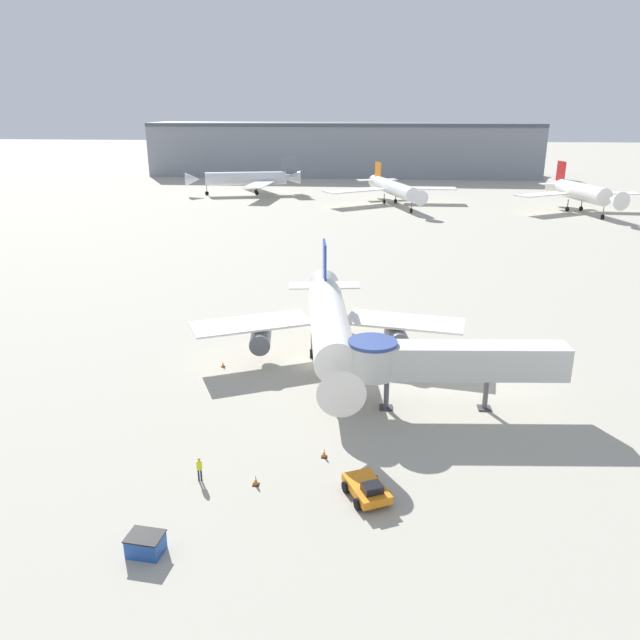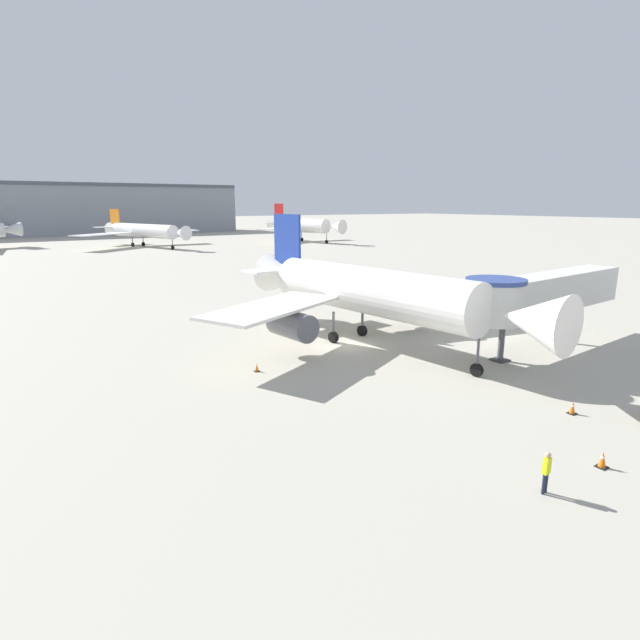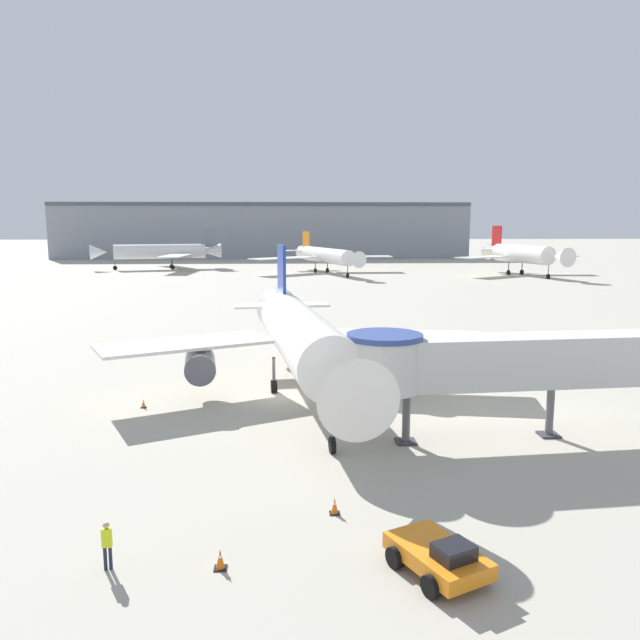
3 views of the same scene
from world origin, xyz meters
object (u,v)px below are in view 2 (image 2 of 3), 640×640
Objects in this scene: main_airplane at (365,292)px; traffic_cone_apron_front at (603,460)px; traffic_cone_near_nose at (573,408)px; background_jet_orange_tail at (142,231)px; jet_bridge at (538,294)px; ground_crew_marshaller at (546,470)px; traffic_cone_port_wing at (257,367)px; background_jet_red_tail at (302,225)px.

traffic_cone_apron_front is at bearing -106.56° from main_airplane.
traffic_cone_apron_front is at bearing -137.46° from traffic_cone_near_nose.
main_airplane is at bearing -112.96° from background_jet_orange_tail.
jet_bridge is 10.30× the size of ground_crew_marshaller.
main_airplane is at bearing 8.84° from traffic_cone_port_wing.
main_airplane is at bearing 93.39° from traffic_cone_near_nose.
jet_bridge is at bearing 43.43° from traffic_cone_apron_front.
background_jet_red_tail reaches higher than traffic_cone_apron_front.
traffic_cone_near_nose is (4.32, 3.97, -0.02)m from traffic_cone_apron_front.
background_jet_orange_tail reaches higher than jet_bridge.
background_jet_orange_tail is (-2.10, 114.20, -0.19)m from jet_bridge.
background_jet_orange_tail is (11.21, 126.80, 3.92)m from traffic_cone_apron_front.
traffic_cone_near_nose reaches higher than traffic_cone_port_wing.
traffic_cone_near_nose is at bearing -111.89° from background_jet_orange_tail.
background_jet_red_tail is (51.01, 115.18, 4.55)m from traffic_cone_near_nose.
traffic_cone_port_wing is (-20.40, 7.03, -4.18)m from jet_bridge.
main_airplane reaches higher than ground_crew_marshaller.
traffic_cone_apron_front is 20.87m from traffic_cone_port_wing.
ground_crew_marshaller is (-7.22, -21.09, -3.29)m from main_airplane.
traffic_cone_port_wing is at bearing 95.07° from ground_crew_marshaller.
traffic_cone_apron_front is at bearing -130.18° from background_jet_red_tail.
background_jet_red_tail is (42.02, 106.55, 0.42)m from jet_bridge.
background_jet_orange_tail is (15.13, 126.64, 3.26)m from ground_crew_marshaller.
traffic_cone_port_wing is at bearing 109.87° from traffic_cone_apron_front.
traffic_cone_apron_front is at bearing -70.13° from traffic_cone_port_wing.
traffic_cone_port_wing is (-7.09, 19.63, -0.07)m from traffic_cone_apron_front.
main_airplane is 0.85× the size of background_jet_orange_tail.
background_jet_orange_tail is (18.30, 107.17, 3.99)m from traffic_cone_port_wing.
background_jet_orange_tail reaches higher than ground_crew_marshaller.
traffic_cone_apron_front is 1.05× the size of traffic_cone_near_nose.
background_jet_orange_tail is (-44.12, 7.65, -0.61)m from background_jet_red_tail.
background_jet_red_tail is (52.03, 97.90, 0.58)m from main_airplane.
traffic_cone_near_nose is at bearing -140.84° from jet_bridge.
jet_bridge is 0.53× the size of background_jet_orange_tail.
ground_crew_marshaller is 0.05× the size of background_jet_orange_tail.
background_jet_red_tail reaches higher than main_airplane.
main_airplane is 17.76m from traffic_cone_near_nose.
background_jet_red_tail is (55.33, 119.15, 4.53)m from traffic_cone_apron_front.
main_airplane reaches higher than traffic_cone_near_nose.
ground_crew_marshaller is (3.17, -19.47, 0.73)m from traffic_cone_port_wing.
background_jet_red_tail is (62.42, 99.52, 4.60)m from traffic_cone_port_wing.
main_airplane is 48.75× the size of traffic_cone_port_wing.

